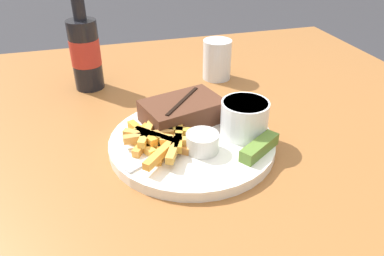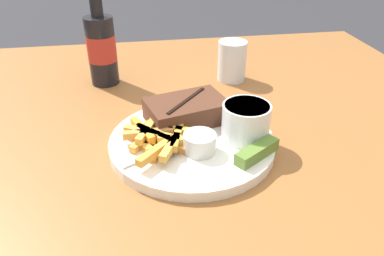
{
  "view_description": "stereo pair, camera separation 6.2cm",
  "coord_description": "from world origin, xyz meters",
  "views": [
    {
      "loc": [
        -0.15,
        -0.51,
        1.12
      ],
      "look_at": [
        0.0,
        0.0,
        0.8
      ],
      "focal_mm": 35.0,
      "sensor_mm": 36.0,
      "label": 1
    },
    {
      "loc": [
        -0.08,
        -0.52,
        1.12
      ],
      "look_at": [
        0.0,
        0.0,
        0.8
      ],
      "focal_mm": 35.0,
      "sensor_mm": 36.0,
      "label": 2
    }
  ],
  "objects": [
    {
      "name": "beer_bottle",
      "position": [
        -0.15,
        0.3,
        0.84
      ],
      "size": [
        0.06,
        0.06,
        0.24
      ],
      "color": "black",
      "rests_on": "dining_table"
    },
    {
      "name": "steak_portion",
      "position": [
        -0.0,
        0.06,
        0.8
      ],
      "size": [
        0.16,
        0.12,
        0.04
      ],
      "color": "#512D1E",
      "rests_on": "dinner_plate"
    },
    {
      "name": "dinner_plate",
      "position": [
        0.0,
        0.0,
        0.77
      ],
      "size": [
        0.28,
        0.28,
        0.02
      ],
      "color": "white",
      "rests_on": "dining_table"
    },
    {
      "name": "drinking_glass",
      "position": [
        0.14,
        0.27,
        0.8
      ],
      "size": [
        0.07,
        0.07,
        0.09
      ],
      "color": "silver",
      "rests_on": "dining_table"
    },
    {
      "name": "fries_pile",
      "position": [
        -0.06,
        -0.01,
        0.79
      ],
      "size": [
        0.13,
        0.14,
        0.02
      ],
      "color": "#CF8F43",
      "rests_on": "dinner_plate"
    },
    {
      "name": "dining_table",
      "position": [
        0.0,
        0.0,
        0.68
      ],
      "size": [
        1.19,
        1.17,
        0.76
      ],
      "color": "#935B2D",
      "rests_on": "ground_plane"
    },
    {
      "name": "coleslaw_cup",
      "position": [
        0.09,
        -0.01,
        0.81
      ],
      "size": [
        0.08,
        0.08,
        0.06
      ],
      "color": "white",
      "rests_on": "dinner_plate"
    },
    {
      "name": "fork_utensil",
      "position": [
        -0.06,
        -0.03,
        0.78
      ],
      "size": [
        0.12,
        0.07,
        0.0
      ],
      "rotation": [
        0.0,
        0.0,
        6.78
      ],
      "color": "#B7B7BC",
      "rests_on": "dinner_plate"
    },
    {
      "name": "dipping_sauce_cup",
      "position": [
        0.01,
        -0.04,
        0.79
      ],
      "size": [
        0.05,
        0.05,
        0.03
      ],
      "color": "silver",
      "rests_on": "dinner_plate"
    },
    {
      "name": "pickle_spear",
      "position": [
        0.09,
        -0.07,
        0.79
      ],
      "size": [
        0.08,
        0.06,
        0.02
      ],
      "color": "#567A2D",
      "rests_on": "dinner_plate"
    }
  ]
}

